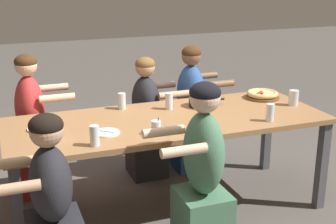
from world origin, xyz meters
The scene contains 18 objects.
ground_plane centered at (0.00, 0.00, 0.00)m, with size 18.00×18.00×0.00m, color #514C47.
dining_table centered at (0.00, 0.00, 0.70)m, with size 2.43×0.93×0.77m.
pizza_board_main centered at (0.97, 0.23, 0.80)m, with size 0.29×0.29×0.06m.
skillet_bowl centered at (0.37, 0.20, 0.83)m, with size 0.31×0.21×0.13m.
empty_plate_a centered at (-0.52, -0.16, 0.78)m, with size 0.18×0.18×0.02m.
empty_plate_b centered at (-0.91, 0.08, 0.78)m, with size 0.24×0.24×0.02m.
cocktail_glass_blue centered at (-0.20, -0.30, 0.81)m, with size 0.07×0.07×0.12m.
drinking_glass_a centered at (0.09, 0.22, 0.83)m, with size 0.06×0.06×0.13m.
drinking_glass_b centered at (-0.64, -0.36, 0.83)m, with size 0.06×0.06×0.14m.
drinking_glass_c centered at (1.10, -0.04, 0.83)m, with size 0.08×0.08×0.13m.
drinking_glass_d centered at (0.69, -0.33, 0.83)m, with size 0.06×0.06×0.13m.
drinking_glass_e centered at (-0.87, -0.15, 0.83)m, with size 0.08×0.08×0.14m.
drinking_glass_f centered at (-0.26, 0.36, 0.83)m, with size 0.06×0.06×0.13m.
diner_far_center centered at (0.05, 0.68, 0.50)m, with size 0.51×0.40×1.12m.
diner_near_left centered at (-0.97, -0.68, 0.51)m, with size 0.51×0.40×1.12m.
diner_far_midright centered at (0.49, 0.68, 0.54)m, with size 0.51×0.40×1.19m.
diner_far_left centered at (-0.96, 0.68, 0.55)m, with size 0.51×0.40×1.21m.
diner_near_center centered at (-0.02, -0.68, 0.56)m, with size 0.51×0.40×1.22m.
Camera 1 is at (-1.19, -3.16, 1.89)m, focal length 50.00 mm.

